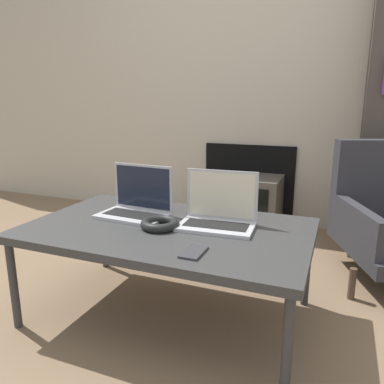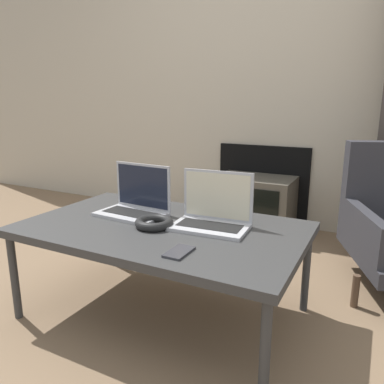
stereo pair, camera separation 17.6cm
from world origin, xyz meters
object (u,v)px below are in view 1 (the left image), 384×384
object	(u,v)px
phone	(194,252)
headphones	(160,224)
laptop_right	(218,213)
tv	(242,202)
laptop_left	(137,204)

from	to	relation	value
phone	headphones	bearing A→B (deg)	139.63
laptop_right	tv	xyz separation A→B (m)	(-0.21, 1.27, -0.29)
laptop_left	headphones	xyz separation A→B (m)	(0.19, -0.13, -0.04)
headphones	tv	bearing A→B (deg)	89.14
phone	tv	xyz separation A→B (m)	(-0.22, 1.61, -0.24)
headphones	phone	xyz separation A→B (m)	(0.25, -0.21, -0.02)
laptop_right	laptop_left	bearing A→B (deg)	176.13
headphones	laptop_right	bearing A→B (deg)	29.17
phone	tv	world-z (taller)	phone
laptop_left	laptop_right	xyz separation A→B (m)	(0.42, -0.00, 0.00)
laptop_right	tv	size ratio (longest dim) A/B	0.58
laptop_right	headphones	bearing A→B (deg)	-154.70
laptop_right	headphones	size ratio (longest dim) A/B	2.00
laptop_right	headphones	world-z (taller)	laptop_right
laptop_right	headphones	xyz separation A→B (m)	(-0.23, -0.13, -0.04)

